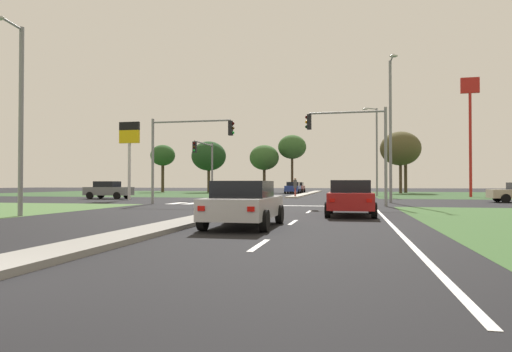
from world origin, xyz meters
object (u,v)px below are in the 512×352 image
car_silver_fourth (244,203)px  treeline_near (163,156)px  fastfood_pole_sign (470,110)px  treeline_fourth (292,147)px  car_maroon_second (298,187)px  traffic_signal_near_left (182,144)px  traffic_signal_far_left (206,158)px  treeline_third (264,158)px  pedestrian_at_median (295,185)px  street_lamp_second (391,124)px  fuel_price_totem (129,143)px  treeline_sixth (400,149)px  treeline_second (209,156)px  car_grey_near (108,190)px  street_lamp_near (19,109)px  traffic_signal_near_right (356,139)px  car_blue_sixth (293,188)px  treeline_fifth (405,145)px  street_lamp_third (376,147)px  car_red_fifth (351,198)px

car_silver_fourth → treeline_near: treeline_near is taller
fastfood_pole_sign → treeline_fourth: (-20.89, 19.37, -1.90)m
car_maroon_second → treeline_near: 22.17m
traffic_signal_near_left → traffic_signal_far_left: 11.41m
treeline_third → treeline_fourth: size_ratio=0.82×
pedestrian_at_median → treeline_fourth: size_ratio=0.21×
car_silver_fourth → street_lamp_second: 20.60m
fuel_price_totem → treeline_sixth: size_ratio=0.76×
treeline_second → treeline_fourth: (12.81, 2.19, 1.36)m
traffic_signal_near_left → fastfood_pole_sign: bearing=42.6°
treeline_second → treeline_fourth: size_ratio=0.89×
car_grey_near → traffic_signal_near_left: 14.15m
car_grey_near → traffic_signal_far_left: size_ratio=0.79×
treeline_second → treeline_fourth: 13.06m
car_maroon_second → street_lamp_near: (-5.98, -50.39, 3.76)m
street_lamp_second → treeline_third: bearing=114.8°
traffic_signal_near_right → treeline_fourth: bearing=102.8°
traffic_signal_near_left → treeline_near: 42.67m
traffic_signal_near_left → treeline_sixth: 41.12m
fastfood_pole_sign → fuel_price_totem: bearing=-154.4°
street_lamp_second → fastfood_pole_sign: 18.93m
car_maroon_second → traffic_signal_near_right: (8.17, -38.76, 3.35)m
car_blue_sixth → pedestrian_at_median: 16.38m
pedestrian_at_median → treeline_fifth: (13.41, 24.79, 5.78)m
treeline_fourth → traffic_signal_near_left: bearing=-93.0°
traffic_signal_near_left → treeline_fourth: bearing=87.0°
street_lamp_third → street_lamp_second: bearing=-89.6°
treeline_near → treeline_third: 16.41m
street_lamp_near → street_lamp_third: 37.55m
treeline_fourth → traffic_signal_near_right: bearing=-77.2°
fuel_price_totem → treeline_third: 33.12m
traffic_signal_far_left → treeline_third: bearing=89.8°
fastfood_pole_sign → fuel_price_totem: size_ratio=1.86×
car_blue_sixth → treeline_third: bearing=-51.4°
car_blue_sixth → fastfood_pole_sign: 24.21m
treeline_third → treeline_fifth: size_ratio=0.83×
car_blue_sixth → traffic_signal_near_left: 32.95m
treeline_fourth → treeline_near: bearing=-174.2°
car_blue_sixth → treeline_fourth: 10.11m
traffic_signal_near_left → street_lamp_second: size_ratio=0.57×
treeline_sixth → car_maroon_second: bearing=173.2°
street_lamp_third → street_lamp_near: bearing=-116.1°
car_grey_near → street_lamp_third: street_lamp_third is taller
car_red_fifth → pedestrian_at_median: size_ratio=2.42×
car_blue_sixth → treeline_third: (-5.32, 6.66, 4.54)m
treeline_third → treeline_sixth: bearing=-6.6°
fuel_price_totem → car_silver_fourth: bearing=-54.1°
car_red_fifth → street_lamp_second: street_lamp_second is taller
street_lamp_third → treeline_fourth: bearing=122.1°
traffic_signal_far_left → treeline_second: (-8.56, 27.13, 1.95)m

